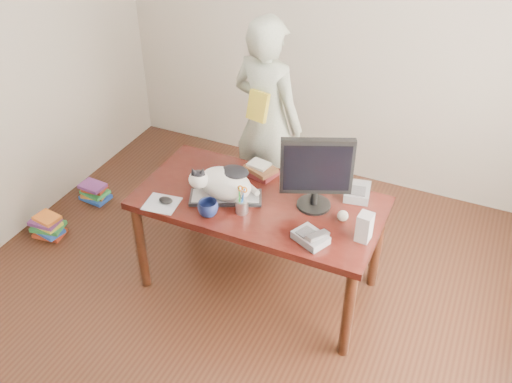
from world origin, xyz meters
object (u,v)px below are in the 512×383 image
at_px(pen_cup, 242,205).
at_px(baseball, 343,216).
at_px(mouse, 166,200).
at_px(phone, 311,237).
at_px(person, 267,122).
at_px(book_stack, 260,170).
at_px(coffee_mug, 208,209).
at_px(book_pile_a, 48,226).
at_px(desk, 264,211).
at_px(calculator, 357,192).
at_px(keyboard, 226,197).
at_px(cat, 223,182).
at_px(book_pile_b, 95,192).
at_px(monitor, 317,170).
at_px(speaker, 365,227).

bearing_deg(pen_cup, baseball, 17.06).
distance_m(mouse, phone, 0.98).
bearing_deg(person, book_stack, 122.14).
distance_m(mouse, baseball, 1.13).
distance_m(mouse, coffee_mug, 0.31).
bearing_deg(book_pile_a, baseball, 5.49).
xyz_separation_m(desk, calculator, (0.56, 0.23, 0.18)).
height_order(mouse, book_stack, book_stack).
xyz_separation_m(keyboard, person, (-0.11, 0.92, 0.07)).
relative_size(cat, book_pile_b, 1.67).
relative_size(keyboard, calculator, 2.10).
distance_m(baseball, calculator, 0.29).
xyz_separation_m(monitor, book_pile_a, (-2.10, -0.27, -0.95)).
relative_size(desk, monitor, 3.19).
bearing_deg(book_pile_a, person, 35.77).
height_order(baseball, book_pile_b, baseball).
bearing_deg(desk, book_pile_b, 171.03).
bearing_deg(desk, book_stack, 120.60).
relative_size(coffee_mug, book_pile_a, 0.47).
xyz_separation_m(mouse, baseball, (1.09, 0.30, 0.01)).
distance_m(monitor, book_pile_a, 2.32).
height_order(keyboard, book_stack, book_stack).
relative_size(desk, baseball, 23.22).
xyz_separation_m(mouse, book_pile_b, (-1.19, 0.63, -0.70)).
distance_m(keyboard, monitor, 0.63).
height_order(mouse, speaker, speaker).
xyz_separation_m(cat, coffee_mug, (-0.01, -0.19, -0.08)).
height_order(coffee_mug, book_pile_b, coffee_mug).
relative_size(monitor, book_stack, 1.96).
height_order(cat, calculator, cat).
relative_size(desk, cat, 3.71).
relative_size(pen_cup, calculator, 0.87).
distance_m(cat, book_pile_b, 1.77).
height_order(cat, person, person).
distance_m(pen_cup, baseball, 0.63).
bearing_deg(book_pile_b, baseball, -8.22).
relative_size(speaker, book_pile_b, 0.70).
height_order(baseball, calculator, baseball).
distance_m(baseball, person, 1.19).
bearing_deg(desk, person, 112.35).
distance_m(monitor, book_pile_b, 2.30).
distance_m(keyboard, calculator, 0.86).
xyz_separation_m(keyboard, pen_cup, (0.16, -0.08, 0.04)).
relative_size(desk, speaker, 8.83).
bearing_deg(speaker, monitor, 160.59).
bearing_deg(phone, coffee_mug, -152.37).
height_order(desk, monitor, monitor).
bearing_deg(book_pile_a, pen_cup, 1.25).
bearing_deg(keyboard, book_stack, 52.80).
height_order(pen_cup, coffee_mug, pen_cup).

